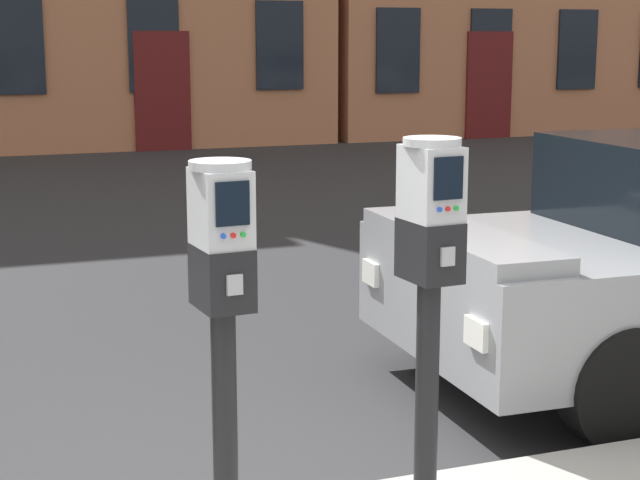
{
  "coord_description": "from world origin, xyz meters",
  "views": [
    {
      "loc": [
        -1.09,
        -3.62,
        2.02
      ],
      "look_at": [
        0.21,
        -0.12,
        1.28
      ],
      "focal_mm": 58.2,
      "sensor_mm": 36.0,
      "label": 1
    }
  ],
  "objects": [
    {
      "name": "parking_meter_near_kerb",
      "position": [
        -0.19,
        -0.22,
        1.15
      ],
      "size": [
        0.23,
        0.26,
        1.46
      ],
      "rotation": [
        0.0,
        0.0,
        -1.49
      ],
      "color": "black",
      "rests_on": "sidewalk_slab"
    },
    {
      "name": "parking_meter_twin_adjacent",
      "position": [
        0.61,
        -0.22,
        1.18
      ],
      "size": [
        0.23,
        0.26,
        1.51
      ],
      "rotation": [
        0.0,
        0.0,
        -1.49
      ],
      "color": "black",
      "rests_on": "sidewalk_slab"
    }
  ]
}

